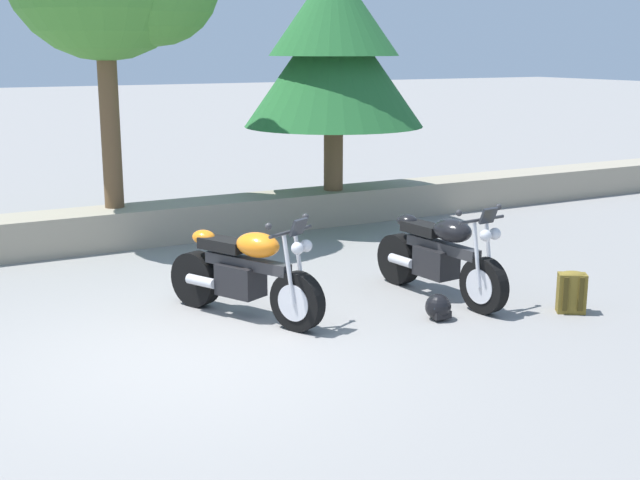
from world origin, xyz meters
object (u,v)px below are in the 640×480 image
at_px(motorcycle_orange_near_left, 246,274).
at_px(pine_tree_mid_left, 334,48).
at_px(motorcycle_black_centre, 441,257).
at_px(rider_helmet, 439,307).
at_px(rider_backpack, 572,291).

height_order(motorcycle_orange_near_left, pine_tree_mid_left, pine_tree_mid_left).
height_order(motorcycle_black_centre, rider_helmet, motorcycle_black_centre).
distance_m(rider_backpack, pine_tree_mid_left, 6.08).
height_order(motorcycle_orange_near_left, rider_backpack, motorcycle_orange_near_left).
bearing_deg(rider_backpack, motorcycle_orange_near_left, 154.64).
distance_m(motorcycle_orange_near_left, motorcycle_black_centre, 2.31).
bearing_deg(motorcycle_orange_near_left, rider_backpack, -25.36).
xyz_separation_m(rider_backpack, pine_tree_mid_left, (0.10, 5.50, 2.59)).
bearing_deg(rider_helmet, motorcycle_orange_near_left, 149.80).
bearing_deg(pine_tree_mid_left, motorcycle_orange_near_left, -129.77).
bearing_deg(rider_backpack, pine_tree_mid_left, 88.97).
relative_size(motorcycle_orange_near_left, rider_backpack, 4.11).
distance_m(motorcycle_black_centre, pine_tree_mid_left, 5.06).
distance_m(motorcycle_orange_near_left, rider_helmet, 2.09).
bearing_deg(motorcycle_black_centre, pine_tree_mid_left, 76.66).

